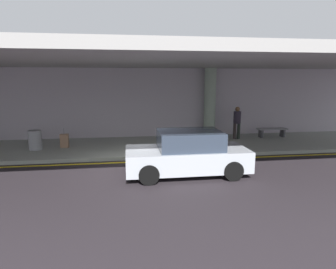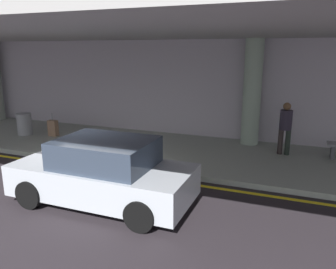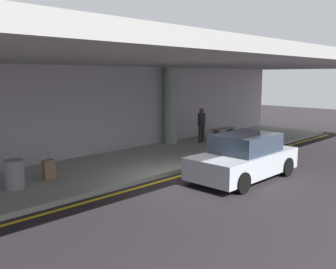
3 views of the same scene
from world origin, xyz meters
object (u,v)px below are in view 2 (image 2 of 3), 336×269
traveler_with_luggage (285,125)px  suitcase_upright_primary (53,128)px  car_silver (104,173)px  support_column_left_mid (252,93)px  trash_bin_steel (24,124)px

traveler_with_luggage → suitcase_upright_primary: (-8.50, -0.78, -0.65)m
car_silver → suitcase_upright_primary: bearing=-41.7°
car_silver → traveler_with_luggage: 6.08m
car_silver → traveler_with_luggage: bearing=-128.7°
support_column_left_mid → traveler_with_luggage: (1.21, -0.92, -0.86)m
suitcase_upright_primary → trash_bin_steel: 1.21m
suitcase_upright_primary → traveler_with_luggage: bearing=32.5°
suitcase_upright_primary → trash_bin_steel: bearing=-141.3°
trash_bin_steel → suitcase_upright_primary: bearing=11.4°
support_column_left_mid → suitcase_upright_primary: (-7.29, -1.70, -1.51)m
support_column_left_mid → suitcase_upright_primary: 7.63m
support_column_left_mid → suitcase_upright_primary: size_ratio=4.06×
car_silver → suitcase_upright_primary: size_ratio=4.56×
traveler_with_luggage → support_column_left_mid: bearing=91.2°
car_silver → traveler_with_luggage: traveler_with_luggage is taller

